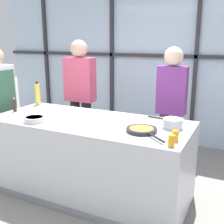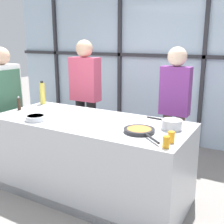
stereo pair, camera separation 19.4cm
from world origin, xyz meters
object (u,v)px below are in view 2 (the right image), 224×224
(spectator_center_left, at_px, (175,103))
(juice_glass_near, at_px, (166,142))
(juice_glass_far, at_px, (171,137))
(frying_pan, at_px, (139,130))
(spectator_far_left, at_px, (85,92))
(white_plate, at_px, (67,111))
(pepper_grinder, at_px, (19,104))
(oil_bottle, at_px, (42,93))
(mixing_bowl, at_px, (36,118))
(saucepan, at_px, (172,124))
(chef, at_px, (6,101))

(spectator_center_left, xyz_separation_m, juice_glass_near, (0.34, -1.32, -0.04))
(juice_glass_far, bearing_deg, frying_pan, 161.83)
(spectator_center_left, bearing_deg, spectator_far_left, -0.00)
(white_plate, height_order, juice_glass_near, juice_glass_near)
(pepper_grinder, xyz_separation_m, juice_glass_near, (2.09, -0.32, -0.03))
(oil_bottle, bearing_deg, white_plate, -18.28)
(frying_pan, distance_m, mixing_bowl, 1.21)
(spectator_far_left, bearing_deg, frying_pan, 142.51)
(spectator_far_left, relative_size, saucepan, 4.68)
(saucepan, bearing_deg, spectator_center_left, 105.40)
(chef, relative_size, spectator_center_left, 0.99)
(frying_pan, bearing_deg, saucepan, 46.71)
(saucepan, height_order, juice_glass_far, same)
(saucepan, relative_size, pepper_grinder, 2.14)
(mixing_bowl, distance_m, juice_glass_near, 1.55)
(frying_pan, distance_m, pepper_grinder, 1.73)
(oil_bottle, relative_size, juice_glass_far, 3.18)
(chef, xyz_separation_m, spectator_far_left, (0.77, 0.85, 0.06))
(chef, xyz_separation_m, spectator_center_left, (2.17, 0.85, 0.04))
(spectator_far_left, height_order, juice_glass_far, spectator_far_left)
(oil_bottle, bearing_deg, chef, -145.91)
(pepper_grinder, distance_m, juice_glass_far, 2.10)
(oil_bottle, relative_size, pepper_grinder, 1.80)
(spectator_far_left, distance_m, pepper_grinder, 1.05)
(spectator_far_left, xyz_separation_m, juice_glass_near, (1.74, -1.32, -0.06))
(frying_pan, relative_size, juice_glass_far, 4.53)
(oil_bottle, bearing_deg, spectator_center_left, 18.00)
(spectator_far_left, relative_size, pepper_grinder, 10.01)
(juice_glass_far, bearing_deg, white_plate, 164.36)
(spectator_far_left, bearing_deg, oil_bottle, 59.00)
(frying_pan, bearing_deg, spectator_center_left, 88.97)
(spectator_far_left, relative_size, spectator_center_left, 1.05)
(white_plate, height_order, juice_glass_far, juice_glass_far)
(mixing_bowl, relative_size, juice_glass_far, 2.25)
(chef, distance_m, oil_bottle, 0.53)
(chef, distance_m, spectator_center_left, 2.33)
(chef, bearing_deg, oil_bottle, 124.09)
(white_plate, bearing_deg, spectator_center_left, 33.23)
(white_plate, height_order, mixing_bowl, mixing_bowl)
(white_plate, bearing_deg, pepper_grinder, -158.35)
(chef, relative_size, oil_bottle, 5.29)
(spectator_far_left, relative_size, frying_pan, 3.91)
(chef, xyz_separation_m, juice_glass_near, (2.51, -0.46, 0.00))
(juice_glass_near, bearing_deg, juice_glass_far, 90.00)
(chef, bearing_deg, juice_glass_far, 82.68)
(chef, height_order, spectator_far_left, spectator_far_left)
(chef, xyz_separation_m, pepper_grinder, (0.42, -0.14, 0.04))
(chef, height_order, mixing_bowl, chef)
(oil_bottle, bearing_deg, frying_pan, -16.01)
(saucepan, bearing_deg, chef, -178.78)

